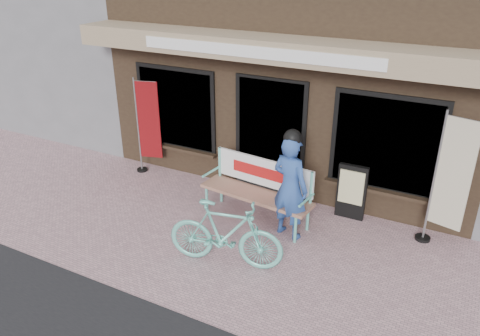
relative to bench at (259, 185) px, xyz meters
The scene contains 8 objects.
ground 1.25m from the bench, 102.02° to the right, with size 70.00×70.00×0.00m, color #C3959D.
storefront 4.57m from the bench, 93.32° to the left, with size 7.00×6.77×6.00m.
bench is the anchor object (origin of this frame).
person 0.74m from the bench, 21.46° to the right, with size 0.70×0.55×1.79m.
bicycle 1.39m from the bench, 84.89° to the right, with size 0.47×1.68×1.01m, color #69CDBB.
nobori_red 2.85m from the bench, 166.79° to the left, with size 0.58×0.28×1.96m.
nobori_cream 2.89m from the bench, 10.69° to the left, with size 0.64×0.29×2.14m.
menu_stand 1.55m from the bench, 27.74° to the left, with size 0.49×0.11×0.97m.
Camera 1 is at (3.10, -5.20, 4.15)m, focal length 35.00 mm.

